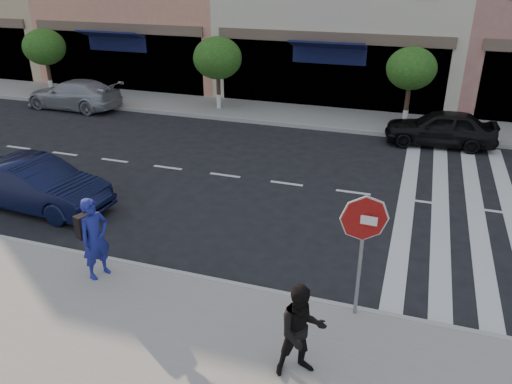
% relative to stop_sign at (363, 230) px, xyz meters
% --- Properties ---
extents(ground, '(120.00, 120.00, 0.00)m').
position_rel_stop_sign_xyz_m(ground, '(-2.87, 1.67, -1.91)').
color(ground, black).
rests_on(ground, ground).
extents(sidewalk_near, '(60.00, 4.50, 0.15)m').
position_rel_stop_sign_xyz_m(sidewalk_near, '(-2.87, -2.08, -1.84)').
color(sidewalk_near, gray).
rests_on(sidewalk_near, ground).
extents(sidewalk_far, '(60.00, 3.00, 0.15)m').
position_rel_stop_sign_xyz_m(sidewalk_far, '(-2.87, 12.67, -1.84)').
color(sidewalk_far, gray).
rests_on(sidewalk_far, ground).
extents(street_tree_wa, '(2.00, 2.00, 3.05)m').
position_rel_stop_sign_xyz_m(street_tree_wa, '(-16.87, 12.47, 0.42)').
color(street_tree_wa, '#473323').
rests_on(street_tree_wa, sidewalk_far).
extents(street_tree_wb, '(2.10, 2.10, 3.06)m').
position_rel_stop_sign_xyz_m(street_tree_wb, '(-7.87, 12.47, 0.39)').
color(street_tree_wb, '#473323').
rests_on(street_tree_wb, sidewalk_far).
extents(street_tree_c, '(1.90, 1.90, 3.04)m').
position_rel_stop_sign_xyz_m(street_tree_c, '(0.13, 12.47, 0.44)').
color(street_tree_c, '#473323').
rests_on(street_tree_c, sidewalk_far).
extents(stop_sign, '(0.86, 0.12, 2.42)m').
position_rel_stop_sign_xyz_m(stop_sign, '(0.00, 0.00, 0.00)').
color(stop_sign, gray).
rests_on(stop_sign, sidewalk_near).
extents(photographer, '(0.61, 0.74, 1.75)m').
position_rel_stop_sign_xyz_m(photographer, '(-5.22, -0.43, -0.89)').
color(photographer, navy).
rests_on(photographer, sidewalk_near).
extents(walker, '(0.98, 0.92, 1.61)m').
position_rel_stop_sign_xyz_m(walker, '(-0.62, -1.73, -0.96)').
color(walker, black).
rests_on(walker, sidewalk_near).
extents(car_near_mid, '(4.19, 1.66, 1.36)m').
position_rel_stop_sign_xyz_m(car_near_mid, '(-8.81, 1.97, -1.24)').
color(car_near_mid, black).
rests_on(car_near_mid, ground).
extents(car_far_left, '(4.51, 1.96, 1.29)m').
position_rel_stop_sign_xyz_m(car_far_left, '(-14.23, 10.77, -1.27)').
color(car_far_left, '#999A9F').
rests_on(car_far_left, ground).
extents(car_far_mid, '(3.92, 1.75, 1.31)m').
position_rel_stop_sign_xyz_m(car_far_mid, '(1.44, 10.77, -1.26)').
color(car_far_mid, black).
rests_on(car_far_mid, ground).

